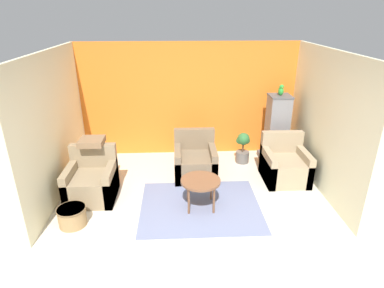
% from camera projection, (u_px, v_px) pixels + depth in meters
% --- Properties ---
extents(ground_plane, '(20.00, 20.00, 0.00)m').
position_uv_depth(ground_plane, '(198.00, 243.00, 4.46)').
color(ground_plane, beige).
rests_on(ground_plane, ground).
extents(wall_back_accent, '(4.66, 0.06, 2.41)m').
position_uv_depth(wall_back_accent, '(188.00, 100.00, 6.85)').
color(wall_back_accent, orange).
rests_on(wall_back_accent, ground_plane).
extents(wall_left, '(0.06, 3.08, 2.41)m').
position_uv_depth(wall_left, '(53.00, 127.00, 5.30)').
color(wall_left, beige).
rests_on(wall_left, ground_plane).
extents(wall_right, '(0.06, 3.08, 2.41)m').
position_uv_depth(wall_right, '(325.00, 122.00, 5.51)').
color(wall_right, beige).
rests_on(wall_right, ground_plane).
extents(area_rug, '(1.95, 1.58, 0.01)m').
position_uv_depth(area_rug, '(200.00, 206.00, 5.27)').
color(area_rug, slate).
rests_on(area_rug, ground_plane).
extents(coffee_table, '(0.64, 0.64, 0.50)m').
position_uv_depth(coffee_table, '(201.00, 183.00, 5.10)').
color(coffee_table, brown).
rests_on(coffee_table, ground_plane).
extents(armchair_left, '(0.79, 0.80, 0.86)m').
position_uv_depth(armchair_left, '(92.00, 182.00, 5.44)').
color(armchair_left, '#8E7A5B').
rests_on(armchair_left, ground_plane).
extents(armchair_right, '(0.79, 0.80, 0.86)m').
position_uv_depth(armchair_right, '(285.00, 166.00, 6.01)').
color(armchair_right, '#9E896B').
rests_on(armchair_right, ground_plane).
extents(armchair_middle, '(0.79, 0.80, 0.86)m').
position_uv_depth(armchair_middle, '(195.00, 162.00, 6.16)').
color(armchair_middle, '#7A664C').
rests_on(armchair_middle, ground_plane).
extents(birdcage, '(0.59, 0.59, 1.42)m').
position_uv_depth(birdcage, '(277.00, 131.00, 6.66)').
color(birdcage, '#555559').
rests_on(birdcage, ground_plane).
extents(parrot, '(0.10, 0.19, 0.22)m').
position_uv_depth(parrot, '(281.00, 90.00, 6.32)').
color(parrot, green).
rests_on(parrot, birdcage).
extents(potted_plant, '(0.28, 0.28, 0.65)m').
position_uv_depth(potted_plant, '(243.00, 147.00, 6.69)').
color(potted_plant, '#66605B').
rests_on(potted_plant, ground_plane).
extents(wicker_basket, '(0.43, 0.43, 0.29)m').
position_uv_depth(wicker_basket, '(72.00, 216.00, 4.78)').
color(wicker_basket, '#A37F51').
rests_on(wicker_basket, ground_plane).
extents(throw_pillow, '(0.41, 0.41, 0.10)m').
position_uv_depth(throw_pillow, '(92.00, 142.00, 5.47)').
color(throw_pillow, '#846647').
rests_on(throw_pillow, armchair_left).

